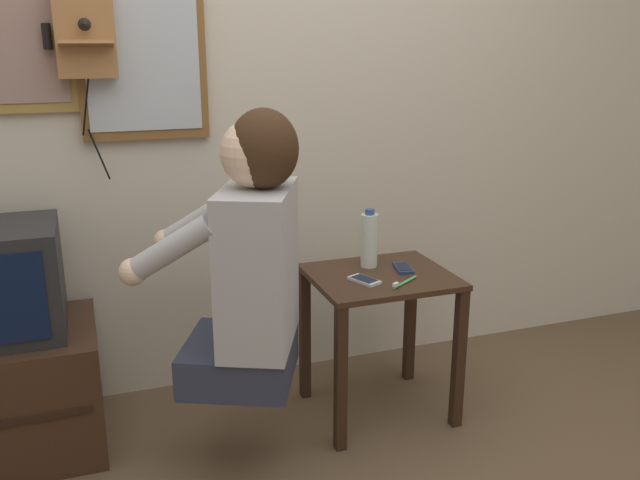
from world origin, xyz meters
name	(u,v)px	position (x,y,z in m)	size (l,w,h in m)	color
wall_back	(246,86)	(0.00, 1.20, 1.27)	(6.80, 0.05, 2.55)	beige
side_table	(380,305)	(0.39, 0.69, 0.46)	(0.53, 0.46, 0.59)	#382316
person	(250,257)	(-0.17, 0.51, 0.77)	(0.62, 0.57, 0.92)	#2D3347
wall_phone_antique	(84,30)	(-0.61, 1.12, 1.49)	(0.25, 0.18, 0.74)	#9E6B3D
framed_picture	(12,39)	(-0.85, 1.16, 1.46)	(0.41, 0.03, 0.52)	olive
wall_mirror	(141,42)	(-0.41, 1.16, 1.45)	(0.48, 0.03, 0.73)	brown
cell_phone_held	(364,280)	(0.29, 0.64, 0.59)	(0.10, 0.14, 0.01)	silver
cell_phone_spare	(403,268)	(0.49, 0.72, 0.59)	(0.09, 0.13, 0.01)	navy
water_bottle	(369,240)	(0.38, 0.80, 0.70)	(0.07, 0.07, 0.23)	silver
toothbrush	(403,283)	(0.42, 0.56, 0.60)	(0.14, 0.10, 0.02)	#4CBF66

